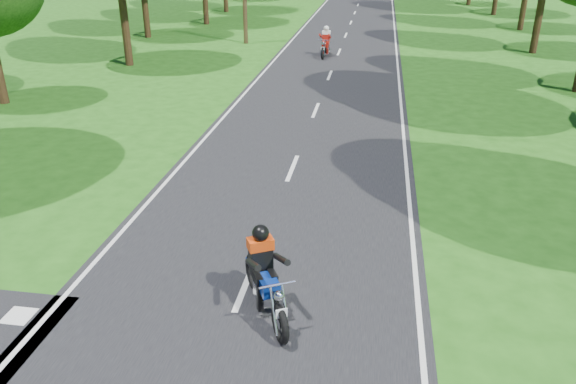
# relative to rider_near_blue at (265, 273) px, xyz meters

# --- Properties ---
(ground) EXTENTS (160.00, 160.00, 0.00)m
(ground) POSITION_rel_rider_near_blue_xyz_m (-0.55, -1.12, -0.85)
(ground) COLOR #1D4E11
(ground) RESTS_ON ground
(main_road) EXTENTS (7.00, 140.00, 0.02)m
(main_road) POSITION_rel_rider_near_blue_xyz_m (-0.55, 48.88, -0.84)
(main_road) COLOR black
(main_road) RESTS_ON ground
(road_markings) EXTENTS (7.40, 140.00, 0.01)m
(road_markings) POSITION_rel_rider_near_blue_xyz_m (-0.69, 47.01, -0.83)
(road_markings) COLOR silver
(road_markings) RESTS_ON main_road
(rider_near_blue) EXTENTS (1.54, 2.08, 1.67)m
(rider_near_blue) POSITION_rel_rider_near_blue_xyz_m (0.00, 0.00, 0.00)
(rider_near_blue) COLOR navy
(rider_near_blue) RESTS_ON main_road
(rider_far_red) EXTENTS (0.78, 2.01, 1.65)m
(rider_far_red) POSITION_rel_rider_near_blue_xyz_m (-1.23, 23.43, -0.01)
(rider_far_red) COLOR #B3180D
(rider_far_red) RESTS_ON main_road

